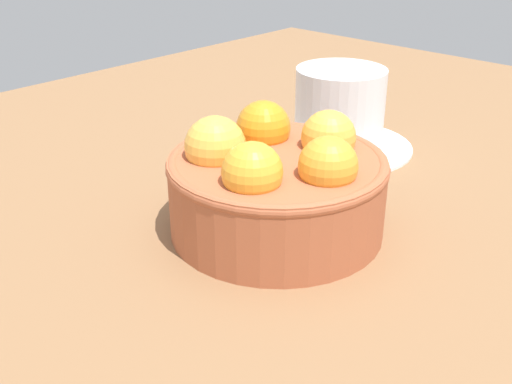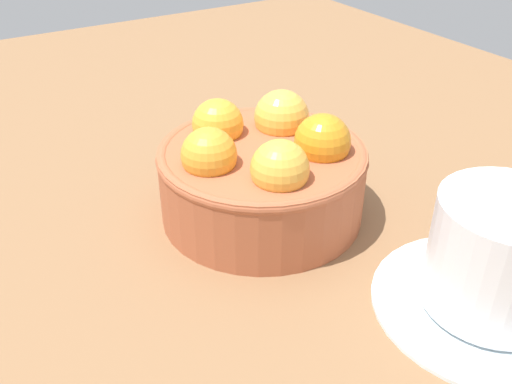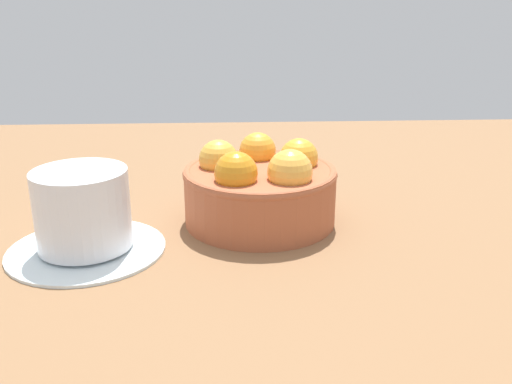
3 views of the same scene
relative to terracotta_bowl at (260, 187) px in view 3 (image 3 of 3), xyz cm
name	(u,v)px [view 3 (image 3 of 3)]	position (x,y,z in cm)	size (l,w,h in cm)	color
ground_plane	(260,235)	(-0.02, 0.06, -5.67)	(122.84, 100.24, 3.46)	brown
terracotta_bowl	(260,187)	(0.00, 0.00, 0.00)	(16.37, 16.37, 8.97)	#AD5938
coffee_cup	(83,216)	(-17.11, -6.71, -0.34)	(15.01, 15.01, 8.12)	white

